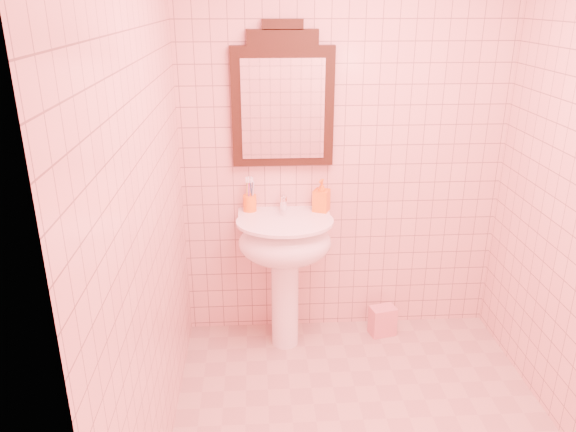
{
  "coord_description": "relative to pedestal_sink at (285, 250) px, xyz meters",
  "views": [
    {
      "loc": [
        -0.54,
        -2.22,
        2.09
      ],
      "look_at": [
        -0.38,
        0.55,
        1.01
      ],
      "focal_mm": 35.0,
      "sensor_mm": 36.0,
      "label": 1
    }
  ],
  "objects": [
    {
      "name": "faucet",
      "position": [
        0.0,
        0.14,
        0.26
      ],
      "size": [
        0.04,
        0.16,
        0.11
      ],
      "color": "white",
      "rests_on": "pedestal_sink"
    },
    {
      "name": "pedestal_sink",
      "position": [
        0.0,
        0.0,
        0.0
      ],
      "size": [
        0.58,
        0.58,
        0.86
      ],
      "color": "white",
      "rests_on": "floor"
    },
    {
      "name": "toothbrush_cup",
      "position": [
        -0.21,
        0.16,
        0.26
      ],
      "size": [
        0.08,
        0.08,
        0.19
      ],
      "rotation": [
        0.0,
        0.0,
        0.18
      ],
      "color": "orange",
      "rests_on": "pedestal_sink"
    },
    {
      "name": "back_wall",
      "position": [
        0.38,
        0.23,
        0.59
      ],
      "size": [
        2.0,
        0.02,
        2.5
      ],
      "primitive_type": "cube",
      "color": "beige",
      "rests_on": "floor"
    },
    {
      "name": "mirror",
      "position": [
        0.0,
        0.2,
        0.87
      ],
      "size": [
        0.6,
        0.06,
        0.84
      ],
      "color": "black",
      "rests_on": "back_wall"
    },
    {
      "name": "soap_dispenser",
      "position": [
        0.23,
        0.13,
        0.3
      ],
      "size": [
        0.12,
        0.12,
        0.2
      ],
      "primitive_type": "imported",
      "rotation": [
        0.0,
        0.0,
        -0.41
      ],
      "color": "orange",
      "rests_on": "pedestal_sink"
    },
    {
      "name": "towel",
      "position": [
        0.65,
        0.07,
        -0.56
      ],
      "size": [
        0.18,
        0.14,
        0.2
      ],
      "primitive_type": "cube",
      "rotation": [
        0.0,
        0.0,
        0.23
      ],
      "color": "#DF8783",
      "rests_on": "floor"
    }
  ]
}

